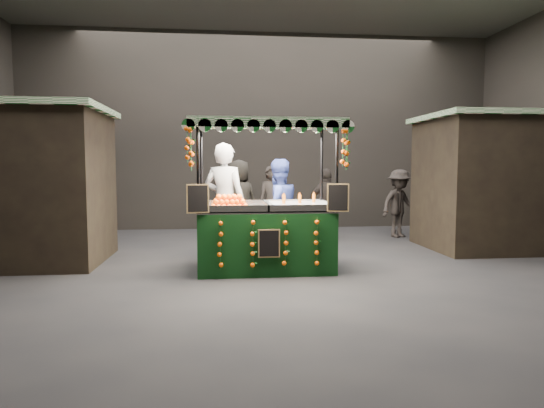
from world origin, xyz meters
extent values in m
plane|color=black|center=(0.00, 0.00, 0.00)|extent=(12.00, 12.00, 0.00)
cube|color=black|center=(0.00, 5.00, 2.50)|extent=(12.00, 0.10, 5.00)
cube|color=black|center=(-4.40, 1.00, 1.25)|extent=(2.80, 2.00, 2.50)
cube|color=#104B17|center=(-4.40, 1.00, 2.55)|extent=(3.00, 2.20, 0.10)
cube|color=black|center=(4.40, 1.50, 1.25)|extent=(2.80, 2.00, 2.50)
cube|color=#104B17|center=(4.40, 1.50, 2.55)|extent=(3.00, 2.20, 0.10)
cube|color=black|center=(-0.34, 0.04, 0.46)|extent=(2.04, 1.11, 0.93)
cube|color=#B9BCC1|center=(-0.34, 0.04, 0.95)|extent=(2.04, 1.11, 0.04)
cylinder|color=black|center=(-1.33, -0.49, 1.11)|extent=(0.05, 0.05, 2.23)
cylinder|color=black|center=(0.65, -0.49, 1.11)|extent=(0.05, 0.05, 2.23)
cylinder|color=black|center=(-1.33, 0.57, 1.11)|extent=(0.05, 0.05, 2.23)
cylinder|color=black|center=(0.65, 0.57, 1.11)|extent=(0.05, 0.05, 2.23)
cube|color=#104B17|center=(-0.34, 0.04, 2.26)|extent=(2.27, 1.35, 0.07)
cube|color=silver|center=(0.22, 0.04, 1.00)|extent=(0.91, 1.00, 0.07)
cube|color=black|center=(-1.34, -0.55, 1.16)|extent=(0.31, 0.09, 0.41)
cube|color=black|center=(0.66, -0.55, 1.16)|extent=(0.31, 0.09, 0.41)
cube|color=black|center=(-0.34, -0.56, 0.51)|extent=(0.32, 0.02, 0.41)
imported|color=gray|center=(-0.96, 0.89, 1.00)|extent=(0.86, 0.73, 2.00)
imported|color=navy|center=(-0.04, 0.97, 0.87)|extent=(1.03, 0.93, 1.74)
imported|color=black|center=(0.03, 2.53, 0.81)|extent=(0.65, 0.49, 1.62)
imported|color=#282221|center=(3.80, 1.80, 0.82)|extent=(1.01, 0.98, 1.64)
imported|color=#2E2825|center=(1.27, 2.88, 0.78)|extent=(0.94, 0.43, 1.56)
imported|color=black|center=(2.98, 3.09, 0.77)|extent=(1.14, 0.93, 1.53)
imported|color=black|center=(-0.66, 2.69, 0.87)|extent=(1.00, 0.83, 1.75)
camera|label=1|loc=(-1.00, -7.23, 1.62)|focal=31.32mm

